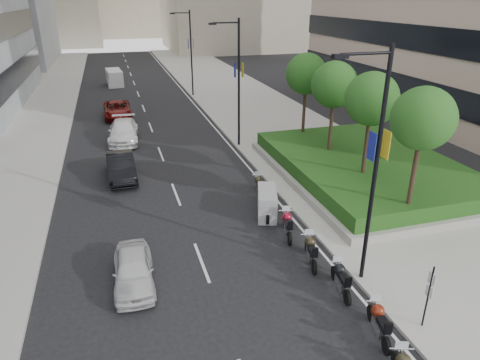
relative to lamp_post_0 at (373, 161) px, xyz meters
name	(u,v)px	position (x,y,z in m)	size (l,w,h in m)	color
ground	(267,318)	(-4.14, -1.00, -5.07)	(160.00, 160.00, 0.00)	black
sidewalk_right	(250,105)	(4.86, 29.00, -4.99)	(10.00, 100.00, 0.15)	#9E9B93
sidewalk_left	(26,121)	(-16.14, 29.00, -4.99)	(8.00, 100.00, 0.15)	#9E9B93
lane_edge	(199,109)	(-0.44, 29.00, -5.06)	(0.12, 100.00, 0.01)	silver
lane_centre	(145,113)	(-5.64, 29.00, -5.06)	(0.12, 100.00, 0.01)	silver
planter	(365,173)	(5.86, 9.00, -4.72)	(10.00, 14.00, 0.40)	gray
hedge	(366,164)	(5.86, 9.00, -4.12)	(9.40, 13.40, 0.80)	#204213
tree_0	(423,119)	(4.36, 3.00, 0.36)	(2.80, 2.80, 6.30)	#332319
tree_1	(372,99)	(4.36, 7.00, 0.36)	(2.80, 2.80, 6.30)	#332319
tree_2	(334,85)	(4.36, 11.00, 0.36)	(2.80, 2.80, 6.30)	#332319
tree_3	(306,74)	(4.36, 15.00, 0.36)	(2.80, 2.80, 6.30)	#332319
lamp_post_0	(373,161)	(0.00, 0.00, 0.00)	(2.34, 0.45, 9.00)	black
lamp_post_1	(237,78)	(0.00, 17.00, 0.00)	(2.34, 0.45, 9.00)	black
lamp_post_2	(190,49)	(0.00, 35.00, 0.00)	(2.34, 0.45, 9.00)	black
parking_sign	(429,294)	(0.66, -3.00, -3.61)	(0.06, 0.32, 2.50)	black
motorcycle_1	(379,322)	(-0.94, -2.82, -4.51)	(0.79, 2.05, 1.04)	black
motorcycle_2	(341,279)	(-0.99, -0.38, -4.51)	(0.69, 2.07, 1.04)	black
motorcycle_3	(311,250)	(-1.25, 1.69, -4.49)	(0.82, 2.13, 1.08)	black
motorcycle_4	(287,224)	(-1.34, 4.01, -4.49)	(0.82, 2.12, 1.08)	black
motorcycle_5	(267,203)	(-1.57, 6.17, -4.38)	(1.58, 2.45, 1.38)	black
motorcycle_6	(259,185)	(-1.15, 8.70, -4.53)	(0.75, 1.97, 1.00)	black
car_a	(133,270)	(-8.45, 2.31, -4.42)	(1.52, 3.77, 1.28)	silver
car_b	(121,167)	(-8.46, 13.26, -4.31)	(1.60, 4.58, 1.51)	black
car_c	(123,131)	(-7.98, 20.82, -4.30)	(2.13, 5.24, 1.52)	white
car_d	(117,109)	(-8.19, 28.19, -4.34)	(2.40, 5.21, 1.45)	maroon
delivery_van	(115,78)	(-7.99, 44.03, -4.20)	(2.04, 4.57, 1.86)	white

